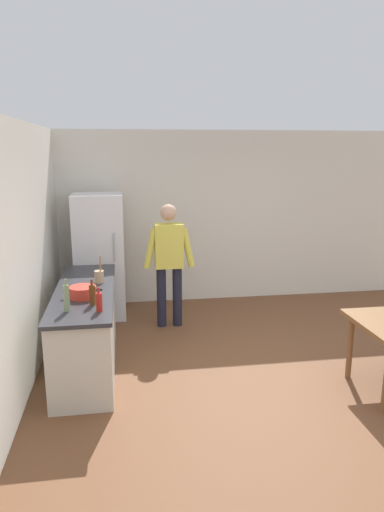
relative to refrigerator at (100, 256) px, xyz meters
name	(u,v)px	position (x,y,z in m)	size (l,w,h in m)	color
ground_plane	(278,385)	(1.90, -2.40, -0.90)	(14.00, 14.00, 0.00)	brown
wall_back	(220,217)	(1.90, 0.60, 0.45)	(6.40, 0.12, 2.70)	silver
wall_left	(12,265)	(-0.70, -2.20, 0.45)	(0.12, 5.60, 2.70)	silver
kitchen_counter	(87,327)	(-0.10, -1.60, -0.45)	(0.64, 2.20, 0.90)	beige
refrigerator	(100,256)	(0.00, 0.00, 0.00)	(0.70, 0.67, 1.80)	white
person	(169,257)	(0.95, -0.55, 0.08)	(0.70, 0.22, 1.70)	#1E1E2D
cooking_pot	(83,292)	(-0.09, -1.91, 0.06)	(0.40, 0.28, 0.12)	red
utensil_jar	(99,276)	(0.05, -1.37, 0.08)	(0.11, 0.11, 0.32)	tan
bottle_sauce_red	(99,302)	(0.09, -2.36, 0.10)	(0.06, 0.06, 0.24)	#B22319
bottle_vinegar_tall	(66,298)	(-0.21, -2.31, 0.14)	(0.06, 0.06, 0.32)	gray
bottle_beer_brown	(92,295)	(0.02, -2.16, 0.11)	(0.06, 0.06, 0.26)	#5B3314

